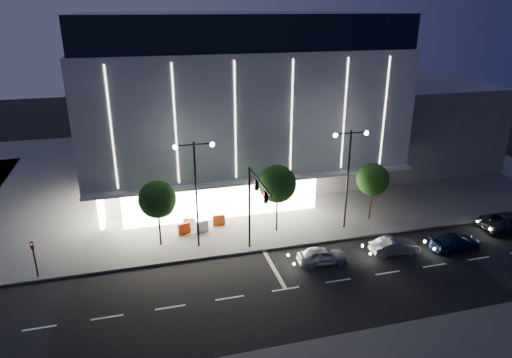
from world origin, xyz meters
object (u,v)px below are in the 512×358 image
(ped_signal_far, at_px, (34,255))
(car_second, at_px, (395,246))
(street_lamp_west, at_px, (196,180))
(car_third, at_px, (455,242))
(street_lamp_east, at_px, (349,166))
(tree_right, at_px, (373,181))
(barrier_b, at_px, (189,223))
(tree_left, at_px, (158,201))
(traffic_mast, at_px, (254,198))
(barrier_a, at_px, (184,229))
(barrier_c, at_px, (219,220))
(tree_mid, at_px, (277,186))
(car_fourth, at_px, (511,222))
(car_lead, at_px, (322,256))
(barrier_d, at_px, (202,226))

(ped_signal_far, xyz_separation_m, car_second, (26.97, -3.55, -1.24))
(street_lamp_west, relative_size, car_third, 2.06)
(street_lamp_east, distance_m, tree_right, 3.81)
(street_lamp_east, relative_size, barrier_b, 8.18)
(tree_left, height_order, barrier_b, tree_left)
(traffic_mast, xyz_separation_m, tree_right, (12.03, 3.68, -1.14))
(street_lamp_east, distance_m, barrier_a, 15.08)
(traffic_mast, relative_size, street_lamp_east, 0.79)
(tree_left, height_order, barrier_c, tree_left)
(tree_mid, height_order, barrier_c, tree_mid)
(barrier_a, bearing_deg, ped_signal_far, 177.73)
(ped_signal_far, height_order, tree_mid, tree_mid)
(street_lamp_east, relative_size, ped_signal_far, 3.00)
(tree_left, bearing_deg, street_lamp_east, -3.65)
(barrier_a, bearing_deg, tree_left, -167.68)
(tree_left, relative_size, car_fourth, 1.04)
(tree_mid, relative_size, car_lead, 1.59)
(barrier_b, bearing_deg, tree_left, -129.89)
(street_lamp_east, xyz_separation_m, tree_mid, (-5.97, 1.02, -1.62))
(tree_left, distance_m, tree_mid, 10.00)
(car_fourth, xyz_separation_m, barrier_d, (-26.48, 6.47, -0.12))
(street_lamp_west, height_order, car_third, street_lamp_west)
(street_lamp_east, bearing_deg, car_second, -68.67)
(street_lamp_west, xyz_separation_m, car_fourth, (27.13, -4.05, -5.19))
(car_fourth, bearing_deg, tree_mid, 80.97)
(ped_signal_far, bearing_deg, barrier_a, 19.44)
(barrier_c, bearing_deg, street_lamp_east, -16.33)
(barrier_b, bearing_deg, car_lead, -32.46)
(car_third, xyz_separation_m, barrier_c, (-17.88, 8.92, 0.02))
(street_lamp_east, relative_size, car_fourth, 1.63)
(car_lead, height_order, car_second, car_lead)
(ped_signal_far, xyz_separation_m, barrier_a, (11.09, 3.91, -1.24))
(barrier_b, bearing_deg, barrier_a, -114.04)
(street_lamp_west, xyz_separation_m, car_second, (14.97, -5.05, -5.31))
(car_third, height_order, barrier_a, car_third)
(street_lamp_east, xyz_separation_m, car_third, (7.16, -5.68, -5.32))
(tree_mid, bearing_deg, ped_signal_far, -172.45)
(tree_left, relative_size, car_third, 1.31)
(tree_left, height_order, tree_mid, tree_mid)
(ped_signal_far, xyz_separation_m, car_fourth, (39.13, -2.55, -1.12))
(tree_right, bearing_deg, traffic_mast, -162.98)
(street_lamp_east, distance_m, tree_left, 16.12)
(car_second, relative_size, barrier_c, 3.58)
(ped_signal_far, distance_m, barrier_d, 13.30)
(barrier_c, bearing_deg, barrier_a, -164.93)
(tree_left, bearing_deg, car_fourth, -9.56)
(tree_right, bearing_deg, street_lamp_west, -176.36)
(tree_mid, height_order, barrier_d, tree_mid)
(tree_right, bearing_deg, ped_signal_far, -174.86)
(car_second, xyz_separation_m, car_third, (5.19, -0.63, -0.02))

